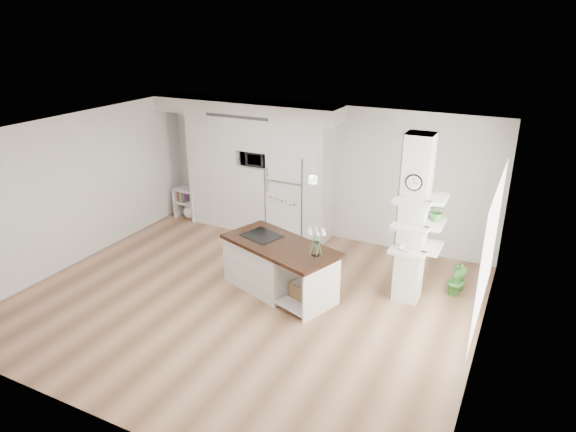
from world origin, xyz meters
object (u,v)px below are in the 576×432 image
at_px(refrigerator, 290,195).
at_px(bookshelf, 189,206).
at_px(kitchen_island, 271,263).
at_px(floor_plant_a, 457,281).

height_order(refrigerator, bookshelf, refrigerator).
bearing_deg(refrigerator, kitchen_island, -71.87).
bearing_deg(kitchen_island, refrigerator, 127.33).
relative_size(refrigerator, bookshelf, 2.58).
xyz_separation_m(refrigerator, bookshelf, (-2.45, -0.19, -0.58)).
height_order(kitchen_island, floor_plant_a, kitchen_island).
bearing_deg(floor_plant_a, kitchen_island, -158.50).
height_order(kitchen_island, bookshelf, kitchen_island).
distance_m(bookshelf, floor_plant_a, 6.04).
bearing_deg(bookshelf, refrigerator, 8.70).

